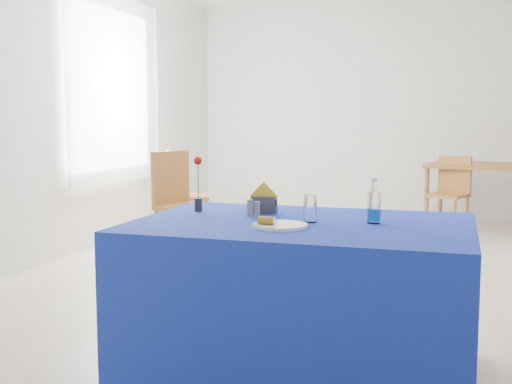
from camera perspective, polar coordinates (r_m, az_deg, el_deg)
floor at (r=5.22m, az=7.23°, el=-7.46°), size 7.00×7.00×0.00m
room_shell at (r=5.09m, az=7.51°, el=12.01°), size 7.00×7.00×7.00m
window_pane at (r=6.70m, az=-12.78°, el=8.85°), size 0.04×1.50×1.60m
curtain at (r=6.67m, az=-12.25°, el=8.87°), size 0.04×1.75×1.85m
plate at (r=2.93m, az=2.16°, el=-3.00°), size 0.25×0.25×0.01m
drinking_glass at (r=3.07m, az=4.84°, el=-1.49°), size 0.06×0.06×0.13m
salt_shaker at (r=3.27m, az=-0.56°, el=-1.40°), size 0.03×0.03×0.08m
pepper_shaker at (r=3.17m, az=0.09°, el=-1.63°), size 0.03×0.03×0.08m
blue_table at (r=3.17m, az=4.03°, el=-9.44°), size 1.60×1.10×0.76m
water_bottle at (r=3.09m, az=10.43°, el=-1.43°), size 0.07×0.07×0.21m
napkin_holder at (r=3.36m, az=0.71°, el=-1.08°), size 0.16×0.06×0.17m
rose_vase at (r=3.43m, az=-5.16°, el=0.56°), size 0.04×0.04×0.29m
oak_table at (r=7.77m, az=19.90°, el=1.82°), size 1.42×1.06×0.76m
chair_bg_left at (r=7.45m, az=16.92°, el=0.30°), size 0.50×0.50×0.85m
chair_win_a at (r=5.72m, az=-6.80°, el=-0.51°), size 0.56×0.56×0.97m
chair_win_b at (r=6.56m, az=-6.87°, el=0.24°), size 0.56×0.56×0.95m
banana_pieces at (r=2.91m, az=0.95°, el=-2.55°), size 0.08×0.04×0.04m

